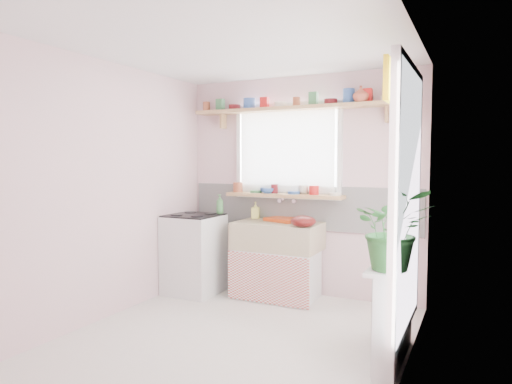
% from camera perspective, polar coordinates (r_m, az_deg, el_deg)
% --- Properties ---
extents(room, '(3.20, 3.20, 3.20)m').
position_cam_1_polar(room, '(4.36, 10.24, 1.66)').
color(room, silver).
rests_on(room, ground).
extents(sink_unit, '(0.95, 0.65, 1.11)m').
position_cam_1_polar(sink_unit, '(5.16, 2.68, -8.44)').
color(sink_unit, white).
rests_on(sink_unit, ground).
extents(cooker, '(0.58, 0.58, 0.93)m').
position_cam_1_polar(cooker, '(5.39, -7.75, -7.62)').
color(cooker, white).
rests_on(cooker, ground).
extents(radiator_ledge, '(0.22, 0.95, 0.78)m').
position_cam_1_polar(radiator_ledge, '(3.76, 16.87, -13.94)').
color(radiator_ledge, white).
rests_on(radiator_ledge, ground).
extents(windowsill, '(1.40, 0.22, 0.04)m').
position_cam_1_polar(windowsill, '(5.23, 3.52, -0.43)').
color(windowsill, tan).
rests_on(windowsill, room).
extents(pine_shelf, '(2.52, 0.24, 0.04)m').
position_cam_1_polar(pine_shelf, '(5.18, 5.08, 10.37)').
color(pine_shelf, tan).
rests_on(pine_shelf, room).
extents(shelf_crockery, '(2.47, 0.11, 0.12)m').
position_cam_1_polar(shelf_crockery, '(5.20, 4.90, 11.18)').
color(shelf_crockery, '#A55133').
rests_on(shelf_crockery, pine_shelf).
extents(sill_crockery, '(1.35, 0.11, 0.12)m').
position_cam_1_polar(sill_crockery, '(5.24, 3.02, 0.39)').
color(sill_crockery, '#A55133').
rests_on(sill_crockery, windowsill).
extents(dish_tray, '(0.45, 0.39, 0.04)m').
position_cam_1_polar(dish_tray, '(5.20, 3.48, -3.46)').
color(dish_tray, '#DC4713').
rests_on(dish_tray, sink_unit).
extents(colander, '(0.33, 0.33, 0.12)m').
position_cam_1_polar(colander, '(4.76, 5.92, -3.66)').
color(colander, '#4F0E0D').
rests_on(colander, sink_unit).
extents(jade_plant, '(0.62, 0.57, 0.58)m').
position_cam_1_polar(jade_plant, '(3.32, 16.83, -4.47)').
color(jade_plant, '#245B26').
rests_on(jade_plant, radiator_ledge).
extents(fruit_bowl, '(0.28, 0.28, 0.07)m').
position_cam_1_polar(fruit_bowl, '(3.84, 16.13, -7.19)').
color(fruit_bowl, silver).
rests_on(fruit_bowl, radiator_ledge).
extents(herb_pot, '(0.14, 0.12, 0.23)m').
position_cam_1_polar(herb_pot, '(3.24, 16.45, -7.82)').
color(herb_pot, '#306D2B').
rests_on(herb_pot, radiator_ledge).
extents(soap_bottle_sink, '(0.11, 0.12, 0.20)m').
position_cam_1_polar(soap_bottle_sink, '(5.42, -0.07, -2.30)').
color(soap_bottle_sink, '#EFF16B').
rests_on(soap_bottle_sink, sink_unit).
extents(sill_cup, '(0.15, 0.15, 0.10)m').
position_cam_1_polar(sill_cup, '(5.20, 6.03, 0.30)').
color(sill_cup, '#F0E5D0').
rests_on(sill_cup, windowsill).
extents(sill_bowl, '(0.21, 0.21, 0.06)m').
position_cam_1_polar(sill_bowl, '(5.31, 1.55, 0.19)').
color(sill_bowl, '#3865B8').
rests_on(sill_bowl, windowsill).
extents(shelf_vase, '(0.17, 0.17, 0.17)m').
position_cam_1_polar(shelf_vase, '(4.92, 12.96, 11.85)').
color(shelf_vase, '#B14E36').
rests_on(shelf_vase, pine_shelf).
extents(cooker_bottle, '(0.11, 0.11, 0.23)m').
position_cam_1_polar(cooker_bottle, '(5.38, -4.55, -1.51)').
color(cooker_bottle, '#448948').
rests_on(cooker_bottle, cooker).
extents(fruit, '(0.20, 0.14, 0.10)m').
position_cam_1_polar(fruit, '(3.84, 16.26, -6.32)').
color(fruit, orange).
rests_on(fruit, fruit_bowl).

